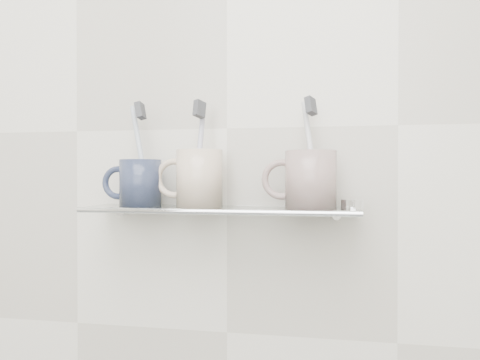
% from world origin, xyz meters
% --- Properties ---
extents(wall_back, '(2.50, 0.00, 2.50)m').
position_xyz_m(wall_back, '(0.00, 1.10, 1.25)').
color(wall_back, beige).
rests_on(wall_back, ground).
extents(shelf_glass, '(0.50, 0.12, 0.01)m').
position_xyz_m(shelf_glass, '(0.00, 1.04, 1.10)').
color(shelf_glass, silver).
rests_on(shelf_glass, wall_back).
extents(shelf_rail, '(0.50, 0.01, 0.01)m').
position_xyz_m(shelf_rail, '(0.00, 0.98, 1.10)').
color(shelf_rail, silver).
rests_on(shelf_rail, shelf_glass).
extents(bracket_left, '(0.02, 0.03, 0.02)m').
position_xyz_m(bracket_left, '(-0.21, 1.09, 1.09)').
color(bracket_left, silver).
rests_on(bracket_left, wall_back).
extents(bracket_right, '(0.02, 0.03, 0.02)m').
position_xyz_m(bracket_right, '(0.21, 1.09, 1.09)').
color(bracket_right, silver).
rests_on(bracket_right, wall_back).
extents(mug_left, '(0.09, 0.09, 0.09)m').
position_xyz_m(mug_left, '(-0.16, 1.04, 1.14)').
color(mug_left, '#1B2236').
rests_on(mug_left, shelf_glass).
extents(mug_left_handle, '(0.06, 0.01, 0.06)m').
position_xyz_m(mug_left_handle, '(-0.20, 1.04, 1.14)').
color(mug_left_handle, '#1B2236').
rests_on(mug_left_handle, mug_left).
extents(toothbrush_left, '(0.06, 0.04, 0.19)m').
position_xyz_m(toothbrush_left, '(-0.16, 1.04, 1.20)').
color(toothbrush_left, '#A1B4C2').
rests_on(toothbrush_left, mug_left).
extents(bristles_left, '(0.02, 0.03, 0.04)m').
position_xyz_m(bristles_left, '(-0.16, 1.04, 1.28)').
color(bristles_left, '#393A3E').
rests_on(bristles_left, toothbrush_left).
extents(mug_center, '(0.11, 0.11, 0.11)m').
position_xyz_m(mug_center, '(-0.04, 1.04, 1.15)').
color(mug_center, beige).
rests_on(mug_center, shelf_glass).
extents(mug_center_handle, '(0.08, 0.01, 0.08)m').
position_xyz_m(mug_center_handle, '(-0.09, 1.04, 1.15)').
color(mug_center_handle, beige).
rests_on(mug_center_handle, mug_center).
extents(toothbrush_center, '(0.02, 0.06, 0.19)m').
position_xyz_m(toothbrush_center, '(-0.04, 1.04, 1.20)').
color(toothbrush_center, '#9A96B7').
rests_on(toothbrush_center, mug_center).
extents(bristles_center, '(0.02, 0.03, 0.04)m').
position_xyz_m(bristles_center, '(-0.04, 1.04, 1.28)').
color(bristles_center, '#393A3E').
rests_on(bristles_center, toothbrush_center).
extents(mug_right, '(0.10, 0.10, 0.10)m').
position_xyz_m(mug_right, '(0.16, 1.04, 1.15)').
color(mug_right, silver).
rests_on(mug_right, shelf_glass).
extents(mug_right_handle, '(0.07, 0.01, 0.07)m').
position_xyz_m(mug_right_handle, '(0.11, 1.04, 1.15)').
color(mug_right_handle, silver).
rests_on(mug_right_handle, mug_right).
extents(toothbrush_right, '(0.04, 0.07, 0.18)m').
position_xyz_m(toothbrush_right, '(0.16, 1.04, 1.20)').
color(toothbrush_right, silver).
rests_on(toothbrush_right, mug_right).
extents(bristles_right, '(0.02, 0.03, 0.04)m').
position_xyz_m(bristles_right, '(0.16, 1.04, 1.28)').
color(bristles_right, '#393A3E').
rests_on(bristles_right, toothbrush_right).
extents(chrome_cap, '(0.04, 0.04, 0.02)m').
position_xyz_m(chrome_cap, '(0.24, 1.04, 1.11)').
color(chrome_cap, silver).
rests_on(chrome_cap, shelf_glass).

